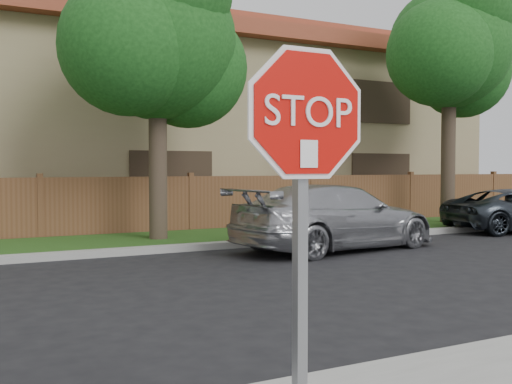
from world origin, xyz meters
TOP-DOWN VIEW (x-y plane):
  - far_curb at (0.00, 8.15)m, footprint 70.00×0.30m
  - grass_strip at (0.00, 9.80)m, footprint 70.00×3.00m
  - fence at (0.00, 11.40)m, footprint 70.00×0.12m
  - apartment_building at (0.00, 17.00)m, footprint 35.20×9.20m
  - tree_mid at (2.52, 9.57)m, footprint 4.80×3.90m
  - tree_right at (12.02, 9.57)m, footprint 4.80×3.90m
  - stop_sign at (-0.31, -1.48)m, footprint 1.01×0.13m
  - sedan_right at (5.68, 6.79)m, footprint 5.32×2.80m

SIDE VIEW (x-z plane):
  - grass_strip at x=0.00m, z-range 0.00..0.12m
  - far_curb at x=0.00m, z-range 0.00..0.15m
  - sedan_right at x=5.68m, z-range 0.00..1.47m
  - fence at x=0.00m, z-range 0.00..1.60m
  - stop_sign at x=-0.31m, z-range 0.55..3.11m
  - apartment_building at x=0.00m, z-range -0.07..7.13m
  - tree_mid at x=2.52m, z-range 1.20..8.55m
  - tree_right at x=12.02m, z-range 1.47..9.67m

